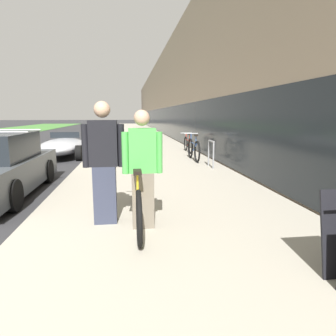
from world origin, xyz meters
name	(u,v)px	position (x,y,z in m)	size (l,w,h in m)	color
sidewalk_slab	(137,136)	(5.98, 21.00, 0.06)	(4.71, 70.00, 0.12)	#B2AA99
storefront_facade	(203,98)	(13.37, 29.00, 3.57)	(10.01, 70.00, 7.15)	gray
tandem_bicycle	(137,195)	(5.37, 1.44, 0.51)	(0.52, 2.77, 0.91)	black
person_rider	(143,170)	(5.45, 1.08, 0.98)	(0.58, 0.23, 1.69)	#756B5B
person_bystander	(104,163)	(4.89, 1.34, 1.04)	(0.62, 0.24, 1.82)	#33384C
bike_rack_hoop	(211,151)	(7.83, 5.92, 0.64)	(0.05, 0.60, 0.84)	gray
cruiser_bike_nearest	(194,149)	(7.61, 7.44, 0.52)	(0.52, 1.89, 0.96)	black
cruiser_bike_middle	(188,144)	(7.89, 9.81, 0.48)	(0.52, 1.70, 0.83)	black
vintage_roadster_curbside	(63,146)	(2.54, 9.92, 0.44)	(1.87, 4.17, 1.02)	silver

